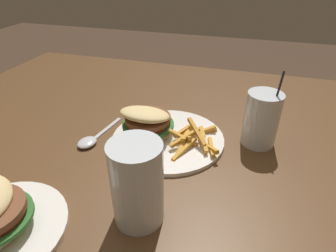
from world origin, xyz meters
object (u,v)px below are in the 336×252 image
at_px(meal_plate_near, 158,129).
at_px(juice_glass, 261,121).
at_px(spoon, 89,141).
at_px(beer_glass, 137,186).

distance_m(meal_plate_near, juice_glass, 0.25).
distance_m(meal_plate_near, spoon, 0.17).
relative_size(meal_plate_near, beer_glass, 1.79).
bearing_deg(beer_glass, meal_plate_near, -79.80).
distance_m(meal_plate_near, beer_glass, 0.25).
bearing_deg(spoon, meal_plate_near, 122.33).
distance_m(beer_glass, spoon, 0.28).
bearing_deg(juice_glass, meal_plate_near, 12.58).
relative_size(beer_glass, juice_glass, 0.82).
height_order(meal_plate_near, spoon, meal_plate_near).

